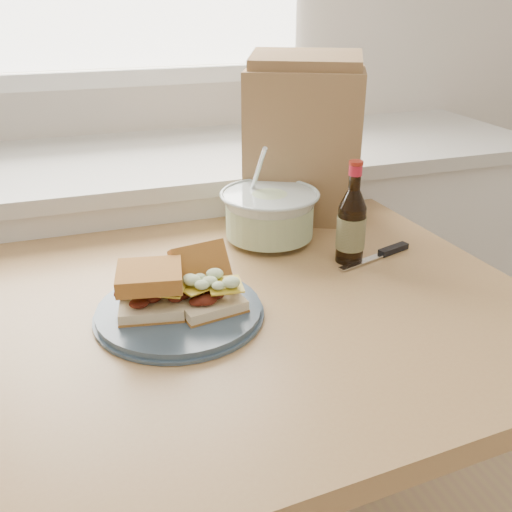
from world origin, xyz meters
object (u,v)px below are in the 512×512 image
object	(u,v)px
paper_bag	(303,145)
dining_table	(257,339)
coleslaw_bowl	(269,217)
beer_bottle	(351,225)
plate	(179,311)

from	to	relation	value
paper_bag	dining_table	bearing A→B (deg)	-97.69
coleslaw_bowl	beer_bottle	bearing A→B (deg)	-51.38
coleslaw_bowl	beer_bottle	size ratio (longest dim) A/B	1.02
paper_bag	coleslaw_bowl	bearing A→B (deg)	-108.54
plate	coleslaw_bowl	world-z (taller)	coleslaw_bowl
plate	dining_table	bearing A→B (deg)	18.62
dining_table	paper_bag	distance (m)	0.52
beer_bottle	paper_bag	bearing A→B (deg)	89.81
coleslaw_bowl	beer_bottle	distance (m)	0.21
paper_bag	beer_bottle	bearing A→B (deg)	-65.28
plate	paper_bag	size ratio (longest dim) A/B	0.81
plate	coleslaw_bowl	distance (m)	0.39
plate	beer_bottle	distance (m)	0.42
plate	beer_bottle	bearing A→B (deg)	15.57
plate	paper_bag	xyz separation A→B (m)	(0.41, 0.41, 0.17)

